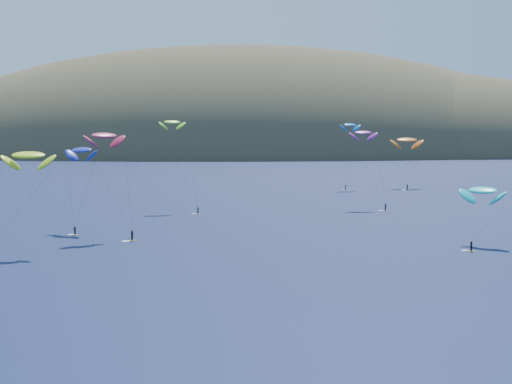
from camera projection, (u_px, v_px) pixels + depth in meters
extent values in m
ellipsoid|color=#3D3526|center=(243.00, 168.00, 617.41)|extent=(600.00, 300.00, 210.00)
ellipsoid|color=#3D3526|center=(63.00, 161.00, 638.31)|extent=(340.00, 240.00, 120.00)
ellipsoid|color=#3D3526|center=(431.00, 165.00, 605.70)|extent=(320.00, 220.00, 156.00)
ellipsoid|color=#BDE01C|center=(29.00, 155.00, 120.09)|extent=(9.00, 5.46, 4.69)
cube|color=gold|center=(198.00, 214.00, 178.05)|extent=(1.39, 0.71, 0.07)
cylinder|color=black|center=(198.00, 210.00, 177.98)|extent=(0.31, 0.31, 1.43)
sphere|color=#8C6047|center=(198.00, 207.00, 177.91)|extent=(0.24, 0.24, 0.24)
ellipsoid|color=#8CE22A|center=(172.00, 122.00, 184.14)|extent=(7.12, 4.63, 3.66)
cube|color=gold|center=(345.00, 189.00, 249.83)|extent=(1.29, 0.72, 0.07)
cylinder|color=black|center=(345.00, 187.00, 249.76)|extent=(0.29, 0.29, 1.33)
sphere|color=#8C6047|center=(345.00, 185.00, 249.69)|extent=(0.22, 0.22, 0.22)
ellipsoid|color=#005DBA|center=(350.00, 125.00, 250.55)|extent=(8.22, 5.59, 4.19)
cube|color=gold|center=(471.00, 251.00, 122.93)|extent=(1.30, 1.29, 0.08)
cylinder|color=black|center=(471.00, 246.00, 122.85)|extent=(0.33, 0.33, 1.51)
sphere|color=#8C6047|center=(471.00, 241.00, 122.77)|extent=(0.25, 0.25, 0.25)
ellipsoid|color=#10BDBC|center=(483.00, 190.00, 129.79)|extent=(8.73, 8.68, 4.69)
cube|color=gold|center=(385.00, 211.00, 184.63)|extent=(1.44, 0.46, 0.08)
cylinder|color=black|center=(386.00, 207.00, 184.56)|extent=(0.33, 0.33, 1.53)
sphere|color=#8C6047|center=(386.00, 204.00, 184.48)|extent=(0.26, 0.26, 0.26)
ellipsoid|color=#8A1C8A|center=(363.00, 133.00, 190.48)|extent=(7.33, 3.61, 4.03)
cube|color=gold|center=(132.00, 241.00, 134.66)|extent=(1.57, 1.22, 0.09)
cylinder|color=black|center=(132.00, 236.00, 134.58)|extent=(0.37, 0.37, 1.68)
sphere|color=#8C6047|center=(132.00, 230.00, 134.49)|extent=(0.28, 0.28, 0.28)
ellipsoid|color=#AF2444|center=(104.00, 135.00, 137.23)|extent=(8.66, 7.32, 4.42)
cube|color=gold|center=(75.00, 235.00, 141.97)|extent=(1.37, 1.07, 0.08)
cylinder|color=black|center=(75.00, 231.00, 141.89)|extent=(0.32, 0.32, 1.46)
sphere|color=#8C6047|center=(75.00, 227.00, 141.82)|extent=(0.25, 0.25, 0.25)
ellipsoid|color=#16259E|center=(81.00, 150.00, 147.45)|extent=(8.66, 7.34, 4.42)
cube|color=gold|center=(407.00, 190.00, 247.30)|extent=(1.62, 0.48, 0.09)
cylinder|color=black|center=(407.00, 187.00, 247.21)|extent=(0.38, 0.38, 1.73)
sphere|color=#8C6047|center=(407.00, 184.00, 247.12)|extent=(0.29, 0.29, 0.29)
ellipsoid|color=#D05F18|center=(407.00, 140.00, 256.65)|extent=(11.36, 5.37, 6.32)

